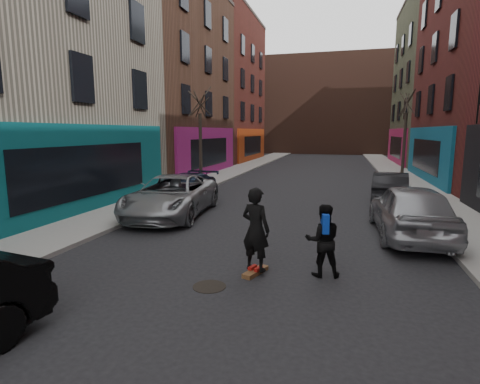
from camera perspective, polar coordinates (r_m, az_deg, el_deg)
The scene contains 14 objects.
sidewalk_left at distance 34.70m, azimuth 1.11°, elevation 3.99°, with size 2.50×84.00×0.13m, color gray.
sidewalk_right at distance 33.93m, azimuth 22.09°, elevation 3.20°, with size 2.50×84.00×0.13m, color gray.
buildings_left at distance 25.50m, azimuth -24.57°, elevation 19.79°, with size 12.00×56.00×16.50m, color #521A17.
building_far at distance 59.68m, azimuth 13.39°, elevation 12.60°, with size 40.00×10.00×14.00m, color #47281E.
tree_left_far at distance 23.08m, azimuth -6.07°, elevation 9.56°, with size 2.00×2.00×6.50m, color black, non-canonical shape.
tree_right_far at distance 27.83m, azimuth 23.88°, elevation 9.07°, with size 2.00×2.00×6.80m, color black, non-canonical shape.
parked_left_far at distance 14.61m, azimuth -10.36°, elevation -0.57°, with size 2.57×5.58×1.55m, color gray.
parked_left_end at distance 16.99m, azimuth -8.33°, elevation 0.46°, with size 1.86×4.57×1.33m, color black.
parked_right_far at distance 12.58m, azimuth 24.51°, elevation -2.53°, with size 1.99×4.94×1.68m, color #92949A.
parked_right_end at distance 18.61m, azimuth 21.90°, elevation 0.73°, with size 1.46×4.20×1.38m, color black.
skateboard at distance 8.75m, azimuth 2.36°, elevation -12.05°, with size 0.22×0.80×0.10m, color brown.
skateboarder at distance 8.43m, azimuth 2.40°, elevation -5.69°, with size 0.70×0.46×1.91m, color black.
pedestrian at distance 8.60m, azimuth 12.52°, elevation -7.16°, with size 0.91×0.78×1.64m.
manhole at distance 8.12m, azimuth -4.69°, elevation -14.15°, with size 0.70×0.70×0.01m, color black.
Camera 1 is at (2.11, -3.53, 3.22)m, focal length 28.00 mm.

